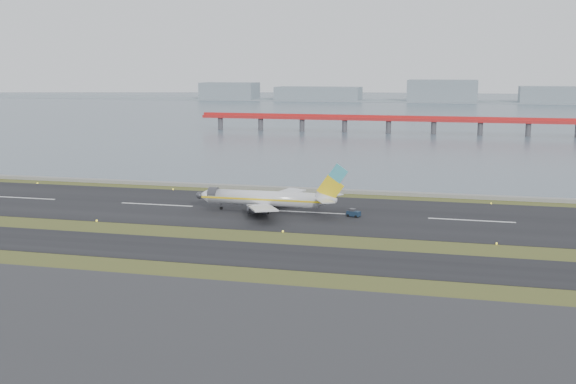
% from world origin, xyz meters
% --- Properties ---
extents(ground, '(1000.00, 1000.00, 0.00)m').
position_xyz_m(ground, '(0.00, 0.00, 0.00)').
color(ground, '#304318').
rests_on(ground, ground).
extents(apron_strip, '(1000.00, 50.00, 0.10)m').
position_xyz_m(apron_strip, '(0.00, -55.00, 0.05)').
color(apron_strip, '#313234').
rests_on(apron_strip, ground).
extents(taxiway_strip, '(1000.00, 18.00, 0.10)m').
position_xyz_m(taxiway_strip, '(0.00, -12.00, 0.05)').
color(taxiway_strip, black).
rests_on(taxiway_strip, ground).
extents(runway_strip, '(1000.00, 45.00, 0.10)m').
position_xyz_m(runway_strip, '(0.00, 30.00, 0.05)').
color(runway_strip, black).
rests_on(runway_strip, ground).
extents(seawall, '(1000.00, 2.50, 1.00)m').
position_xyz_m(seawall, '(0.00, 60.00, 0.50)').
color(seawall, gray).
rests_on(seawall, ground).
extents(bay_water, '(1400.00, 800.00, 1.30)m').
position_xyz_m(bay_water, '(0.00, 460.00, 0.00)').
color(bay_water, '#465564').
rests_on(bay_water, ground).
extents(red_pier, '(260.00, 5.00, 10.20)m').
position_xyz_m(red_pier, '(20.00, 250.00, 7.28)').
color(red_pier, red).
rests_on(red_pier, ground).
extents(far_shoreline, '(1400.00, 80.00, 60.50)m').
position_xyz_m(far_shoreline, '(13.62, 620.00, 6.07)').
color(far_shoreline, gray).
rests_on(far_shoreline, ground).
extents(airliner, '(38.52, 32.89, 12.80)m').
position_xyz_m(airliner, '(-8.94, 27.95, 3.46)').
color(airliner, silver).
rests_on(airliner, ground).
extents(pushback_tug, '(3.51, 2.68, 1.99)m').
position_xyz_m(pushback_tug, '(12.36, 27.50, 0.96)').
color(pushback_tug, '#16283D').
rests_on(pushback_tug, ground).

